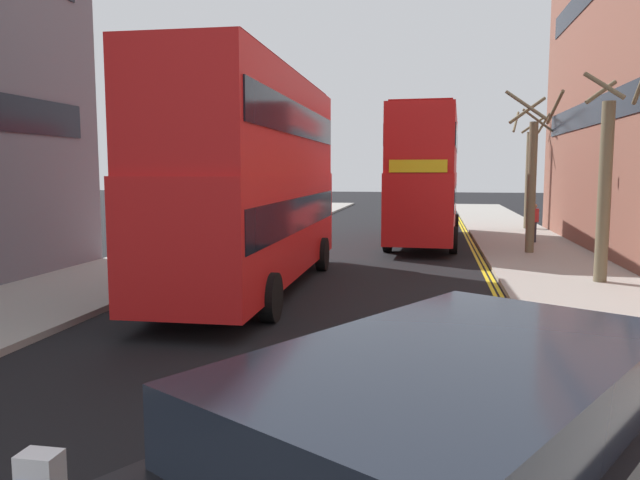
# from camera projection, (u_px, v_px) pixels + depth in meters

# --- Properties ---
(sidewalk_right) EXTENTS (4.00, 80.00, 0.14)m
(sidewalk_right) POSITION_uv_depth(u_px,v_px,m) (582.00, 290.00, 15.89)
(sidewalk_right) COLOR #9E9991
(sidewalk_right) RESTS_ON ground
(sidewalk_left) EXTENTS (4.00, 80.00, 0.14)m
(sidewalk_left) POSITION_uv_depth(u_px,v_px,m) (119.00, 274.00, 18.22)
(sidewalk_left) COLOR #9E9991
(sidewalk_left) RESTS_ON ground
(kerb_line_outer) EXTENTS (0.10, 56.00, 0.01)m
(kerb_line_outer) POSITION_uv_depth(u_px,v_px,m) (507.00, 305.00, 14.32)
(kerb_line_outer) COLOR yellow
(kerb_line_outer) RESTS_ON ground
(kerb_line_inner) EXTENTS (0.10, 56.00, 0.01)m
(kerb_line_inner) POSITION_uv_depth(u_px,v_px,m) (500.00, 305.00, 14.35)
(kerb_line_inner) COLOR yellow
(kerb_line_inner) RESTS_ON ground
(double_decker_bus_away) EXTENTS (2.93, 10.85, 5.64)m
(double_decker_bus_away) POSITION_uv_depth(u_px,v_px,m) (254.00, 175.00, 15.92)
(double_decker_bus_away) COLOR red
(double_decker_bus_away) RESTS_ON ground
(double_decker_bus_oncoming) EXTENTS (3.14, 10.90, 5.64)m
(double_decker_bus_oncoming) POSITION_uv_depth(u_px,v_px,m) (426.00, 173.00, 26.40)
(double_decker_bus_oncoming) COLOR red
(double_decker_bus_oncoming) RESTS_ON ground
(pedestrian_far) EXTENTS (0.34, 0.22, 1.62)m
(pedestrian_far) POSITION_uv_depth(u_px,v_px,m) (534.00, 222.00, 25.69)
(pedestrian_far) COLOR #2D2D38
(pedestrian_far) RESTS_ON sidewalk_right
(street_tree_near) EXTENTS (1.63, 1.62, 5.96)m
(street_tree_near) POSITION_uv_depth(u_px,v_px,m) (606.00, 183.00, 16.34)
(street_tree_near) COLOR #6B6047
(street_tree_near) RESTS_ON sidewalk_right
(street_tree_mid) EXTENTS (1.96, 1.97, 6.09)m
(street_tree_mid) POSITION_uv_depth(u_px,v_px,m) (530.00, 175.00, 31.63)
(street_tree_mid) COLOR #6B6047
(street_tree_mid) RESTS_ON sidewalk_right
(street_tree_far) EXTENTS (1.99, 1.98, 5.85)m
(street_tree_far) POSITION_uv_depth(u_px,v_px,m) (532.00, 177.00, 22.28)
(street_tree_far) COLOR #6B6047
(street_tree_far) RESTS_ON sidewalk_right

